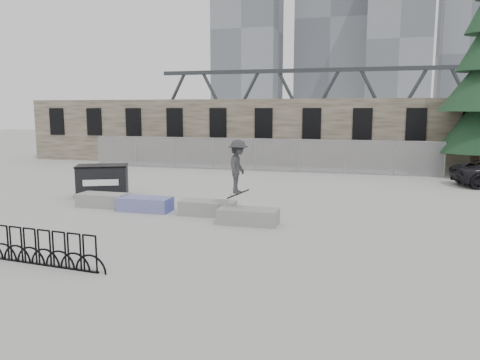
{
  "coord_description": "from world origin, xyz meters",
  "views": [
    {
      "loc": [
        6.67,
        -15.8,
        3.81
      ],
      "look_at": [
        2.34,
        0.22,
        1.3
      ],
      "focal_mm": 35.0,
      "sensor_mm": 36.0,
      "label": 1
    }
  ],
  "objects_px": {
    "planter_center_right": "(208,207)",
    "dumpster": "(103,181)",
    "planter_offset": "(248,216)",
    "spruce_tree": "(480,90)",
    "planter_far_left": "(104,200)",
    "skateboarder": "(238,167)",
    "planter_center_left": "(145,204)",
    "bike_rack": "(37,248)"
  },
  "relations": [
    {
      "from": "dumpster",
      "to": "skateboarder",
      "type": "bearing_deg",
      "value": -47.3
    },
    {
      "from": "skateboarder",
      "to": "planter_far_left",
      "type": "bearing_deg",
      "value": 77.52
    },
    {
      "from": "planter_far_left",
      "to": "bike_rack",
      "type": "xyz_separation_m",
      "value": [
        2.2,
        -6.65,
        0.15
      ]
    },
    {
      "from": "spruce_tree",
      "to": "planter_center_right",
      "type": "bearing_deg",
      "value": -130.95
    },
    {
      "from": "planter_far_left",
      "to": "bike_rack",
      "type": "bearing_deg",
      "value": -71.71
    },
    {
      "from": "planter_center_right",
      "to": "dumpster",
      "type": "xyz_separation_m",
      "value": [
        -5.6,
        2.15,
        0.43
      ]
    },
    {
      "from": "dumpster",
      "to": "planter_center_right",
      "type": "bearing_deg",
      "value": -45.55
    },
    {
      "from": "planter_far_left",
      "to": "spruce_tree",
      "type": "height_order",
      "value": "spruce_tree"
    },
    {
      "from": "skateboarder",
      "to": "bike_rack",
      "type": "bearing_deg",
      "value": 145.11
    },
    {
      "from": "spruce_tree",
      "to": "skateboarder",
      "type": "bearing_deg",
      "value": -125.9
    },
    {
      "from": "dumpster",
      "to": "bike_rack",
      "type": "bearing_deg",
      "value": -93.03
    },
    {
      "from": "planter_center_right",
      "to": "dumpster",
      "type": "bearing_deg",
      "value": 158.98
    },
    {
      "from": "planter_far_left",
      "to": "planter_center_left",
      "type": "relative_size",
      "value": 1.0
    },
    {
      "from": "planter_offset",
      "to": "bike_rack",
      "type": "height_order",
      "value": "bike_rack"
    },
    {
      "from": "skateboarder",
      "to": "planter_offset",
      "type": "bearing_deg",
      "value": -115.13
    },
    {
      "from": "planter_center_right",
      "to": "bike_rack",
      "type": "height_order",
      "value": "bike_rack"
    },
    {
      "from": "planter_far_left",
      "to": "spruce_tree",
      "type": "distance_m",
      "value": 21.04
    },
    {
      "from": "planter_offset",
      "to": "spruce_tree",
      "type": "height_order",
      "value": "spruce_tree"
    },
    {
      "from": "planter_offset",
      "to": "spruce_tree",
      "type": "xyz_separation_m",
      "value": [
        9.74,
        14.18,
        4.61
      ]
    },
    {
      "from": "dumpster",
      "to": "skateboarder",
      "type": "height_order",
      "value": "skateboarder"
    },
    {
      "from": "spruce_tree",
      "to": "dumpster",
      "type": "bearing_deg",
      "value": -147.03
    },
    {
      "from": "bike_rack",
      "to": "spruce_tree",
      "type": "height_order",
      "value": "spruce_tree"
    },
    {
      "from": "planter_center_right",
      "to": "planter_offset",
      "type": "bearing_deg",
      "value": -28.14
    },
    {
      "from": "planter_center_left",
      "to": "planter_offset",
      "type": "xyz_separation_m",
      "value": [
        4.27,
        -0.96,
        0.0
      ]
    },
    {
      "from": "planter_offset",
      "to": "bike_rack",
      "type": "xyz_separation_m",
      "value": [
        -4.01,
        -5.4,
        0.15
      ]
    },
    {
      "from": "planter_center_right",
      "to": "skateboarder",
      "type": "height_order",
      "value": "skateboarder"
    },
    {
      "from": "planter_center_left",
      "to": "spruce_tree",
      "type": "relative_size",
      "value": 0.17
    },
    {
      "from": "planter_far_left",
      "to": "dumpster",
      "type": "bearing_deg",
      "value": 121.91
    },
    {
      "from": "planter_offset",
      "to": "skateboarder",
      "type": "bearing_deg",
      "value": 156.83
    },
    {
      "from": "skateboarder",
      "to": "planter_center_left",
      "type": "bearing_deg",
      "value": 76.47
    },
    {
      "from": "planter_offset",
      "to": "spruce_tree",
      "type": "relative_size",
      "value": 0.17
    },
    {
      "from": "dumpster",
      "to": "spruce_tree",
      "type": "bearing_deg",
      "value": 8.44
    },
    {
      "from": "dumpster",
      "to": "planter_far_left",
      "type": "bearing_deg",
      "value": -82.62
    },
    {
      "from": "planter_center_right",
      "to": "bike_rack",
      "type": "distance_m",
      "value": 6.73
    },
    {
      "from": "planter_center_left",
      "to": "bike_rack",
      "type": "distance_m",
      "value": 6.37
    },
    {
      "from": "planter_center_right",
      "to": "spruce_tree",
      "type": "height_order",
      "value": "spruce_tree"
    },
    {
      "from": "planter_center_right",
      "to": "dumpster",
      "type": "relative_size",
      "value": 0.8
    },
    {
      "from": "planter_center_left",
      "to": "planter_center_right",
      "type": "distance_m",
      "value": 2.52
    },
    {
      "from": "planter_center_right",
      "to": "spruce_tree",
      "type": "relative_size",
      "value": 0.17
    },
    {
      "from": "planter_center_right",
      "to": "skateboarder",
      "type": "bearing_deg",
      "value": -29.54
    },
    {
      "from": "planter_center_left",
      "to": "spruce_tree",
      "type": "distance_m",
      "value": 19.8
    },
    {
      "from": "planter_center_left",
      "to": "planter_center_right",
      "type": "relative_size",
      "value": 1.0
    }
  ]
}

